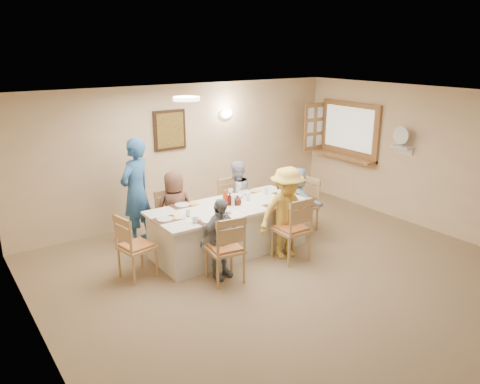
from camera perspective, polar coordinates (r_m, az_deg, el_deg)
ground at (r=6.53m, az=8.65°, el=-11.58°), size 7.00×7.00×0.00m
room_walls at (r=5.95m, az=9.31°, el=1.30°), size 7.00×7.00×7.00m
wall_picture at (r=8.54m, az=-8.55°, el=7.46°), size 0.62×0.05×0.72m
wall_sconce at (r=9.07m, az=-1.66°, el=9.50°), size 0.26×0.09×0.18m
ceiling_light at (r=6.38m, az=-6.55°, el=11.24°), size 0.36×0.36×0.05m
serving_hatch at (r=9.84m, az=13.21°, el=7.32°), size 0.06×1.50×1.15m
hatch_sill at (r=9.86m, az=12.53°, el=4.26°), size 0.30×1.50×0.05m
shutter_door at (r=10.18m, az=9.04°, el=7.88°), size 0.55×0.04×1.00m
fan_shelf at (r=8.97m, az=19.19°, el=5.21°), size 0.22×0.36×0.03m
desk_fan at (r=8.92m, az=19.17°, el=6.13°), size 0.30×0.30×0.28m
dining_table at (r=7.43m, az=-1.33°, el=-4.45°), size 2.49×1.06×0.76m
chair_back_left at (r=7.78m, az=-8.30°, el=-3.10°), size 0.49×0.49×0.89m
chair_back_right at (r=8.34m, az=-0.93°, el=-1.49°), size 0.43×0.43×0.89m
chair_front_left at (r=6.46m, az=-1.86°, el=-6.77°), size 0.54×0.54×0.99m
chair_front_right at (r=7.13m, az=6.28°, el=-4.38°), size 0.50×0.50×1.02m
chair_left_end at (r=6.73m, az=-12.48°, el=-6.38°), size 0.53×0.53×0.95m
chair_right_end at (r=8.30m, az=7.63°, el=-1.56°), size 0.46×0.46×0.94m
diner_back_left at (r=7.62m, az=-7.95°, el=-2.07°), size 0.72×0.57×1.26m
diner_back_right at (r=8.19m, az=-0.47°, el=-0.50°), size 0.73×0.62×1.25m
diner_front_left at (r=6.52m, az=-2.45°, el=-5.73°), size 0.75×0.46×1.17m
diner_front_right at (r=7.14m, az=5.70°, el=-2.56°), size 1.10×0.83×1.43m
diner_right_end at (r=8.18m, az=6.99°, el=-0.98°), size 1.16×0.59×1.17m
caregiver at (r=7.77m, az=-12.56°, el=0.05°), size 1.00×0.97×1.76m
placemat_fl at (r=6.66m, az=-3.67°, el=-3.57°), size 0.37×0.28×0.01m
plate_fl at (r=6.66m, az=-3.67°, el=-3.49°), size 0.25×0.25×0.02m
napkin_fl at (r=6.71m, az=-2.13°, el=-3.33°), size 0.13×0.13×0.01m
placemat_fr at (r=7.31m, az=4.40°, el=-1.65°), size 0.35×0.26×0.01m
plate_fr at (r=7.31m, az=4.40°, el=-1.58°), size 0.25×0.25×0.02m
napkin_fr at (r=7.38m, az=5.73°, el=-1.44°), size 0.13×0.13×0.01m
placemat_bl at (r=7.35m, az=-7.07°, el=-1.63°), size 0.36×0.26×0.01m
plate_bl at (r=7.35m, az=-7.07°, el=-1.56°), size 0.23×0.23×0.01m
napkin_bl at (r=7.39m, az=-5.66°, el=-1.43°), size 0.14×0.14×0.01m
placemat_br at (r=7.95m, az=0.59°, el=-0.04°), size 0.34×0.26×0.01m
plate_br at (r=7.94m, az=0.59°, el=0.03°), size 0.24×0.24×0.02m
napkin_br at (r=8.01m, az=1.85°, el=0.14°), size 0.13×0.13×0.01m
placemat_le at (r=6.79m, az=-9.13°, el=-3.35°), size 0.36×0.27×0.01m
plate_le at (r=6.79m, az=-9.14°, el=-3.27°), size 0.23×0.23×0.01m
napkin_le at (r=6.82m, az=-7.59°, el=-3.13°), size 0.14×0.14×0.01m
placemat_re at (r=7.94m, az=5.41°, el=-0.14°), size 0.35×0.26×0.01m
plate_re at (r=7.93m, az=5.41°, el=-0.07°), size 0.24×0.24×0.02m
napkin_re at (r=8.01m, az=6.63°, el=0.04°), size 0.15×0.15×0.01m
teacup_a at (r=6.61m, az=-5.46°, el=-3.44°), size 0.16×0.16×0.08m
teacup_b at (r=7.87m, az=-1.18°, el=0.08°), size 0.14×0.14×0.08m
bowl_a at (r=6.99m, az=-2.00°, el=-2.30°), size 0.40×0.40×0.06m
bowl_b at (r=7.69m, az=-0.13°, el=-0.45°), size 0.23×0.23×0.05m
condiment_ketchup at (r=7.27m, az=-1.79°, el=-0.70°), size 0.17×0.17×0.25m
condiment_brown at (r=7.30m, az=-1.26°, el=-0.83°), size 0.13×0.13×0.20m
condiment_malt at (r=7.31m, az=-0.29°, el=-0.98°), size 0.21×0.21×0.16m
drinking_glass at (r=7.24m, az=-2.56°, el=-1.37°), size 0.07×0.07×0.10m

